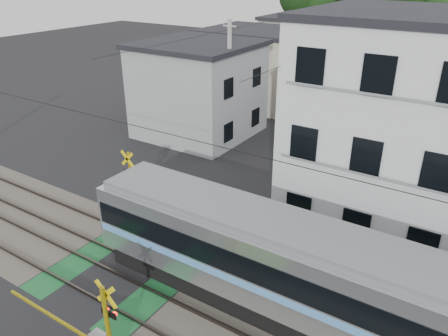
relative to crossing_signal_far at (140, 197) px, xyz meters
The scene contains 10 objects.
ground 4.53m from the crossing_signal_far, 54.71° to the right, with size 120.00×120.00×0.00m, color black.
track_bed 4.53m from the crossing_signal_far, 54.71° to the right, with size 120.00×120.00×0.14m.
crossing_signal_far is the anchor object (origin of this frame).
apartment_block 13.14m from the crossing_signal_far, 27.78° to the left, with size 10.20×8.36×9.30m.
houses_row 22.59m from the crossing_signal_far, 82.74° to the left, with size 22.07×31.35×6.80m.
tree_hill 45.19m from the crossing_signal_far, 87.47° to the left, with size 40.00×13.50×11.64m.
catenary 9.78m from the crossing_signal_far, 22.86° to the right, with size 60.00×5.04×7.00m.
utility_poles 19.70m from the crossing_signal_far, 85.47° to the left, with size 7.90×42.00×8.00m.
pedestrian 32.40m from the crossing_signal_far, 82.58° to the left, with size 0.68×0.45×1.88m, color black.
weed_patches 5.76m from the crossing_signal_far, 40.76° to the right, with size 10.25×8.80×0.40m.
Camera 1 is at (10.80, -9.60, 10.92)m, focal length 35.00 mm.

